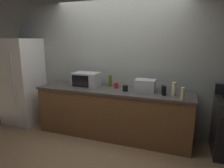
% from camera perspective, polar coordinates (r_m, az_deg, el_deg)
% --- Properties ---
extents(ground_plane, '(8.00, 8.00, 0.00)m').
position_cam_1_polar(ground_plane, '(3.57, -2.27, -17.25)').
color(ground_plane, '#93704C').
extents(back_wall, '(6.40, 0.10, 2.70)m').
position_cam_1_polar(back_wall, '(3.88, 2.06, 6.32)').
color(back_wall, '#9EA399').
rests_on(back_wall, ground_plane).
extents(counter_run, '(2.84, 0.64, 0.90)m').
position_cam_1_polar(counter_run, '(3.71, 0.00, -8.28)').
color(counter_run, brown).
rests_on(counter_run, ground_plane).
extents(refrigerator, '(0.72, 0.73, 1.80)m').
position_cam_1_polar(refrigerator, '(4.67, -24.42, 0.69)').
color(refrigerator, white).
rests_on(refrigerator, ground_plane).
extents(microwave, '(0.48, 0.35, 0.27)m').
position_cam_1_polar(microwave, '(3.80, -7.43, 1.27)').
color(microwave, '#B7BABF').
rests_on(microwave, counter_run).
extents(toaster_oven, '(0.34, 0.26, 0.21)m').
position_cam_1_polar(toaster_oven, '(3.46, 9.56, -0.44)').
color(toaster_oven, '#B7BABF').
rests_on(toaster_oven, counter_run).
extents(cordless_phone, '(0.08, 0.12, 0.15)m').
position_cam_1_polar(cordless_phone, '(3.32, 14.68, -1.78)').
color(cordless_phone, black).
rests_on(cordless_phone, counter_run).
extents(bottle_vinegar, '(0.06, 0.06, 0.19)m').
position_cam_1_polar(bottle_vinegar, '(3.12, 19.71, -2.68)').
color(bottle_vinegar, beige).
rests_on(bottle_vinegar, counter_run).
extents(bottle_hand_soap, '(0.07, 0.07, 0.22)m').
position_cam_1_polar(bottle_hand_soap, '(3.30, 17.43, -1.39)').
color(bottle_hand_soap, beige).
rests_on(bottle_hand_soap, counter_run).
extents(bottle_olive_oil, '(0.06, 0.06, 0.22)m').
position_cam_1_polar(bottle_olive_oil, '(3.79, -0.54, 0.96)').
color(bottle_olive_oil, '#4C6B19').
rests_on(bottle_olive_oil, counter_run).
extents(mug_black, '(0.09, 0.09, 0.10)m').
position_cam_1_polar(mug_black, '(3.45, 3.84, -1.23)').
color(mug_black, black).
rests_on(mug_black, counter_run).
extents(mug_red, '(0.08, 0.08, 0.10)m').
position_cam_1_polar(mug_red, '(3.66, 1.26, -0.39)').
color(mug_red, red).
rests_on(mug_red, counter_run).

